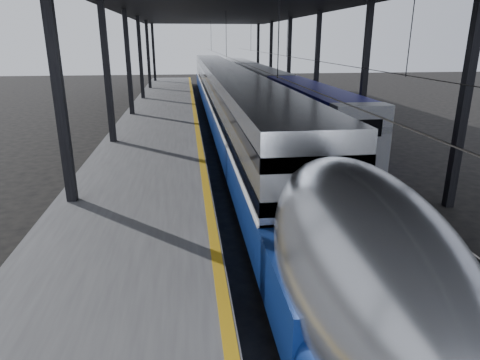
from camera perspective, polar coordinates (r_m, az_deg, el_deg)
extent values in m
plane|color=black|center=(12.88, 0.09, -13.66)|extent=(160.00, 160.00, 0.00)
cube|color=#4C4C4F|center=(31.55, -10.92, 6.38)|extent=(6.00, 80.00, 1.00)
cube|color=#CB9513|center=(31.39, -5.83, 7.49)|extent=(0.30, 80.00, 0.01)
cube|color=slate|center=(31.68, -2.18, 5.96)|extent=(0.08, 80.00, 0.16)
cube|color=slate|center=(31.83, 0.42, 6.04)|extent=(0.08, 80.00, 0.16)
cube|color=slate|center=(32.49, 6.69, 6.16)|extent=(0.08, 80.00, 0.16)
cube|color=slate|center=(32.85, 9.15, 6.19)|extent=(0.08, 80.00, 0.16)
cube|color=black|center=(16.61, -22.79, 8.87)|extent=(0.35, 0.35, 9.00)
cube|color=black|center=(19.41, 27.77, 9.37)|extent=(0.35, 0.35, 9.00)
cube|color=black|center=(26.32, -17.20, 12.42)|extent=(0.35, 0.35, 9.00)
cube|color=black|center=(28.18, 16.23, 12.84)|extent=(0.35, 0.35, 9.00)
cube|color=black|center=(36.19, -14.59, 14.02)|extent=(0.35, 0.35, 9.00)
cube|color=black|center=(37.56, 10.19, 14.44)|extent=(0.35, 0.35, 9.00)
cube|color=black|center=(46.12, -13.08, 14.91)|extent=(0.35, 0.35, 9.00)
cube|color=black|center=(47.20, 6.55, 15.32)|extent=(0.35, 0.35, 9.00)
cube|color=black|center=(56.07, -12.11, 15.49)|extent=(0.35, 0.35, 9.00)
cube|color=black|center=(56.96, 4.13, 15.86)|extent=(0.35, 0.35, 9.00)
cube|color=black|center=(66.03, -11.42, 15.89)|extent=(0.35, 0.35, 9.00)
cube|color=black|center=(66.79, 2.42, 16.23)|extent=(0.35, 0.35, 9.00)
cube|color=black|center=(31.12, -1.16, 22.74)|extent=(18.00, 75.00, 0.45)
cylinder|color=slate|center=(31.06, -0.93, 15.82)|extent=(0.03, 74.00, 0.03)
cylinder|color=slate|center=(31.99, 8.36, 15.71)|extent=(0.03, 74.00, 0.03)
cube|color=#ADAFB4|center=(39.30, -2.22, 11.86)|extent=(3.10, 57.00, 4.27)
cube|color=navy|center=(38.00, -1.99, 9.62)|extent=(3.18, 62.00, 1.66)
cube|color=silver|center=(39.36, -2.21, 11.17)|extent=(3.20, 57.00, 0.11)
cube|color=black|center=(39.19, -2.24, 13.65)|extent=(3.14, 57.00, 0.45)
cube|color=black|center=(39.30, -2.22, 11.86)|extent=(3.14, 57.00, 0.45)
ellipsoid|color=#ADAFB4|center=(9.31, 15.45, -11.43)|extent=(3.10, 8.40, 4.27)
ellipsoid|color=navy|center=(9.97, 14.83, -17.59)|extent=(3.18, 8.40, 1.82)
ellipsoid|color=black|center=(6.93, 24.37, -15.41)|extent=(1.60, 2.20, 0.96)
cube|color=black|center=(10.49, 14.42, -21.45)|extent=(2.35, 2.60, 0.40)
cube|color=black|center=(30.34, -0.58, 5.66)|extent=(2.35, 2.60, 0.40)
cube|color=navy|center=(29.75, 9.43, 8.62)|extent=(2.75, 18.00, 3.73)
cube|color=gray|center=(21.97, 15.53, 4.84)|extent=(2.80, 1.20, 3.78)
cube|color=black|center=(21.25, 16.34, 6.63)|extent=(1.67, 0.06, 0.83)
cube|color=#A20C0F|center=(21.52, 16.04, 3.31)|extent=(1.18, 0.06, 0.54)
cube|color=gray|center=(48.11, 2.99, 12.43)|extent=(2.75, 18.00, 3.73)
cube|color=gray|center=(66.83, 0.08, 14.07)|extent=(2.75, 18.00, 3.73)
cube|color=black|center=(24.57, 13.09, 2.11)|extent=(2.16, 2.40, 0.36)
cube|color=black|center=(45.40, 3.62, 9.80)|extent=(2.16, 2.40, 0.36)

